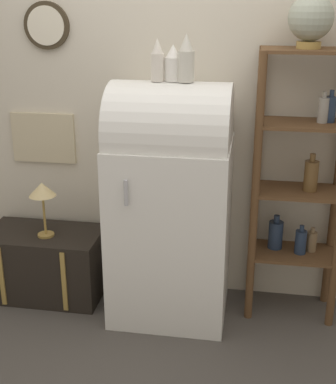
{
  "coord_description": "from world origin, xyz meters",
  "views": [
    {
      "loc": [
        0.5,
        -2.85,
        1.99
      ],
      "look_at": [
        -0.02,
        0.23,
        0.84
      ],
      "focal_mm": 50.0,
      "sensor_mm": 36.0,
      "label": 1
    }
  ],
  "objects_px": {
    "vase_left": "(157,61)",
    "vase_right": "(186,60)",
    "desk_lamp": "(42,193)",
    "vase_center": "(173,64)",
    "refrigerator": "(171,200)",
    "suitcase_trunk": "(46,263)",
    "globe": "(311,19)"
  },
  "relations": [
    {
      "from": "vase_left",
      "to": "vase_right",
      "type": "relative_size",
      "value": 0.91
    },
    {
      "from": "desk_lamp",
      "to": "vase_center",
      "type": "bearing_deg",
      "value": 0.32
    },
    {
      "from": "vase_left",
      "to": "desk_lamp",
      "type": "relative_size",
      "value": 0.64
    },
    {
      "from": "refrigerator",
      "to": "suitcase_trunk",
      "type": "height_order",
      "value": "refrigerator"
    },
    {
      "from": "refrigerator",
      "to": "vase_right",
      "type": "distance_m",
      "value": 0.86
    },
    {
      "from": "globe",
      "to": "vase_left",
      "type": "distance_m",
      "value": 0.89
    },
    {
      "from": "suitcase_trunk",
      "to": "vase_right",
      "type": "height_order",
      "value": "vase_right"
    },
    {
      "from": "vase_left",
      "to": "vase_right",
      "type": "xyz_separation_m",
      "value": [
        0.17,
        -0.0,
        0.01
      ]
    },
    {
      "from": "vase_right",
      "to": "refrigerator",
      "type": "bearing_deg",
      "value": 172.76
    },
    {
      "from": "suitcase_trunk",
      "to": "globe",
      "type": "bearing_deg",
      "value": 2.24
    },
    {
      "from": "vase_left",
      "to": "globe",
      "type": "bearing_deg",
      "value": 8.62
    },
    {
      "from": "refrigerator",
      "to": "globe",
      "type": "relative_size",
      "value": 5.19
    },
    {
      "from": "refrigerator",
      "to": "vase_left",
      "type": "distance_m",
      "value": 0.85
    },
    {
      "from": "vase_left",
      "to": "vase_center",
      "type": "distance_m",
      "value": 0.09
    },
    {
      "from": "vase_center",
      "to": "vase_right",
      "type": "relative_size",
      "value": 0.77
    },
    {
      "from": "refrigerator",
      "to": "desk_lamp",
      "type": "height_order",
      "value": "refrigerator"
    },
    {
      "from": "globe",
      "to": "desk_lamp",
      "type": "distance_m",
      "value": 1.95
    },
    {
      "from": "suitcase_trunk",
      "to": "vase_left",
      "type": "relative_size",
      "value": 3.25
    },
    {
      "from": "vase_center",
      "to": "globe",
      "type": "bearing_deg",
      "value": 8.04
    },
    {
      "from": "vase_left",
      "to": "vase_center",
      "type": "xyz_separation_m",
      "value": [
        0.09,
        0.02,
        -0.02
      ]
    },
    {
      "from": "vase_center",
      "to": "refrigerator",
      "type": "bearing_deg",
      "value": -129.81
    },
    {
      "from": "globe",
      "to": "vase_center",
      "type": "relative_size",
      "value": 1.42
    },
    {
      "from": "suitcase_trunk",
      "to": "vase_right",
      "type": "relative_size",
      "value": 2.95
    },
    {
      "from": "vase_left",
      "to": "vase_center",
      "type": "bearing_deg",
      "value": 13.49
    },
    {
      "from": "globe",
      "to": "vase_right",
      "type": "xyz_separation_m",
      "value": [
        -0.68,
        -0.13,
        -0.22
      ]
    },
    {
      "from": "suitcase_trunk",
      "to": "desk_lamp",
      "type": "xyz_separation_m",
      "value": [
        0.04,
        -0.05,
        0.54
      ]
    },
    {
      "from": "vase_center",
      "to": "desk_lamp",
      "type": "bearing_deg",
      "value": -179.68
    },
    {
      "from": "suitcase_trunk",
      "to": "globe",
      "type": "relative_size",
      "value": 2.69
    },
    {
      "from": "refrigerator",
      "to": "suitcase_trunk",
      "type": "xyz_separation_m",
      "value": [
        -0.89,
        0.05,
        -0.55
      ]
    },
    {
      "from": "suitcase_trunk",
      "to": "vase_left",
      "type": "bearing_deg",
      "value": -4.42
    },
    {
      "from": "vase_left",
      "to": "vase_center",
      "type": "relative_size",
      "value": 1.18
    },
    {
      "from": "suitcase_trunk",
      "to": "vase_left",
      "type": "xyz_separation_m",
      "value": [
        0.82,
        -0.06,
        1.4
      ]
    }
  ]
}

